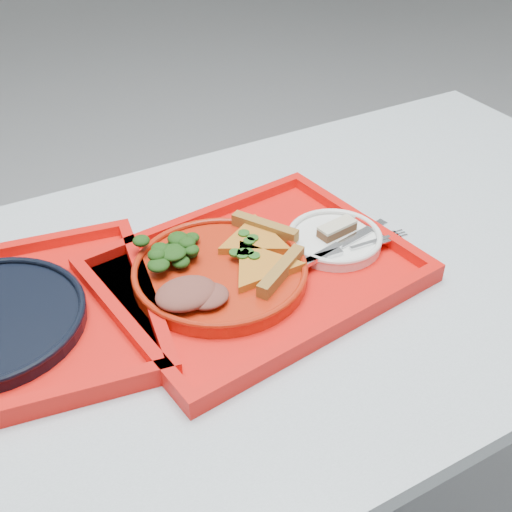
# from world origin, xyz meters

# --- Properties ---
(table) EXTENTS (1.60, 0.80, 0.75)m
(table) POSITION_xyz_m (0.00, 0.00, 0.68)
(table) COLOR #9AA4AD
(table) RESTS_ON ground
(tray_main) EXTENTS (0.49, 0.40, 0.01)m
(tray_main) POSITION_xyz_m (0.01, -0.00, 0.76)
(tray_main) COLOR red
(tray_main) RESTS_ON table
(dinner_plate) EXTENTS (0.26, 0.26, 0.02)m
(dinner_plate) POSITION_xyz_m (-0.04, 0.01, 0.77)
(dinner_plate) COLOR #AD200B
(dinner_plate) RESTS_ON tray_main
(side_plate) EXTENTS (0.15, 0.15, 0.01)m
(side_plate) POSITION_xyz_m (0.16, -0.00, 0.77)
(side_plate) COLOR white
(side_plate) RESTS_ON tray_main
(pizza_slice_a) EXTENTS (0.17, 0.17, 0.02)m
(pizza_slice_a) POSITION_xyz_m (0.01, -0.02, 0.79)
(pizza_slice_a) COLOR gold
(pizza_slice_a) RESTS_ON dinner_plate
(pizza_slice_b) EXTENTS (0.17, 0.16, 0.02)m
(pizza_slice_b) POSITION_xyz_m (0.04, 0.04, 0.79)
(pizza_slice_b) COLOR gold
(pizza_slice_b) RESTS_ON dinner_plate
(salad_heap) EXTENTS (0.10, 0.08, 0.05)m
(salad_heap) POSITION_xyz_m (-0.08, 0.07, 0.80)
(salad_heap) COLOR black
(salad_heap) RESTS_ON dinner_plate
(meat_portion) EXTENTS (0.09, 0.07, 0.03)m
(meat_portion) POSITION_xyz_m (-0.11, -0.03, 0.79)
(meat_portion) COLOR brown
(meat_portion) RESTS_ON dinner_plate
(dessert_bar) EXTENTS (0.07, 0.03, 0.02)m
(dessert_bar) POSITION_xyz_m (0.17, 0.01, 0.79)
(dessert_bar) COLOR #452417
(dessert_bar) RESTS_ON side_plate
(knife) EXTENTS (0.18, 0.05, 0.01)m
(knife) POSITION_xyz_m (0.16, -0.02, 0.78)
(knife) COLOR silver
(knife) RESTS_ON side_plate
(fork) EXTENTS (0.19, 0.03, 0.01)m
(fork) POSITION_xyz_m (0.16, -0.04, 0.78)
(fork) COLOR silver
(fork) RESTS_ON side_plate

